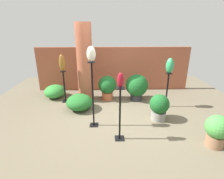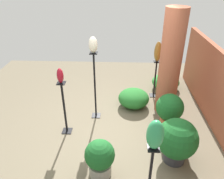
{
  "view_description": "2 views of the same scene",
  "coord_description": "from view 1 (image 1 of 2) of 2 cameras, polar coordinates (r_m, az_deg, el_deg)",
  "views": [
    {
      "loc": [
        -0.26,
        -4.14,
        2.29
      ],
      "look_at": [
        -0.12,
        0.14,
        0.74
      ],
      "focal_mm": 28.0,
      "sensor_mm": 36.0,
      "label": 1
    },
    {
      "loc": [
        3.63,
        0.17,
        3.07
      ],
      "look_at": [
        0.17,
        0.02,
        1.14
      ],
      "focal_mm": 35.0,
      "sensor_mm": 36.0,
      "label": 2
    }
  ],
  "objects": [
    {
      "name": "ground_plane",
      "position": [
        4.74,
        1.55,
        -8.99
      ],
      "size": [
        8.0,
        8.0,
        0.0
      ],
      "primitive_type": "plane",
      "color": "#6B604C"
    },
    {
      "name": "pedestal_bronze",
      "position": [
        5.7,
        -15.21,
        0.4
      ],
      "size": [
        0.2,
        0.2,
        1.01
      ],
      "color": "black",
      "rests_on": "ground"
    },
    {
      "name": "pedestal_ivory",
      "position": [
        4.08,
        -6.24,
        -2.72
      ],
      "size": [
        0.2,
        0.2,
        1.57
      ],
      "color": "black",
      "rests_on": "ground"
    },
    {
      "name": "art_vase_bronze",
      "position": [
        5.49,
        -15.97,
        8.36
      ],
      "size": [
        0.18,
        0.19,
        0.51
      ],
      "primitive_type": "ellipsoid",
      "color": "brown",
      "rests_on": "pedestal_bronze"
    },
    {
      "name": "pedestal_jade",
      "position": [
        5.39,
        17.47,
        -0.76
      ],
      "size": [
        0.2,
        0.2,
        1.04
      ],
      "color": "black",
      "rests_on": "ground"
    },
    {
      "name": "brick_wall_back",
      "position": [
        6.55,
        0.5,
        6.75
      ],
      "size": [
        5.6,
        0.12,
        1.6
      ],
      "primitive_type": "cube",
      "color": "#9E5138",
      "rests_on": "ground"
    },
    {
      "name": "pedestal_ruby",
      "position": [
        3.65,
        2.58,
        -8.83
      ],
      "size": [
        0.2,
        0.2,
        1.17
      ],
      "color": "black",
      "rests_on": "ground"
    },
    {
      "name": "potted_plant_mid_left",
      "position": [
        4.63,
        15.15,
        -5.31
      ],
      "size": [
        0.5,
        0.5,
        0.69
      ],
      "color": "gray",
      "rests_on": "ground"
    },
    {
      "name": "art_vase_ivory",
      "position": [
        3.81,
        -6.82,
        11.43
      ],
      "size": [
        0.19,
        0.18,
        0.33
      ],
      "primitive_type": "ellipsoid",
      "color": "beige",
      "rests_on": "pedestal_ivory"
    },
    {
      "name": "potted_plant_front_right",
      "position": [
        5.7,
        8.09,
        1.08
      ],
      "size": [
        0.72,
        0.72,
        0.86
      ],
      "color": "#2D2D33",
      "rests_on": "ground"
    },
    {
      "name": "art_vase_jade",
      "position": [
        5.18,
        18.36,
        7.38
      ],
      "size": [
        0.22,
        0.22,
        0.43
      ],
      "primitive_type": "ellipsoid",
      "color": "#2D9356",
      "rests_on": "pedestal_jade"
    },
    {
      "name": "foliage_bed_east",
      "position": [
        5.15,
        -10.59,
        -4.09
      ],
      "size": [
        0.75,
        0.77,
        0.45
      ],
      "primitive_type": "ellipsoid",
      "color": "#236B28",
      "rests_on": "ground"
    },
    {
      "name": "foliage_bed_west",
      "position": [
        6.24,
        -18.11,
        -0.57
      ],
      "size": [
        0.7,
        0.78,
        0.43
      ],
      "primitive_type": "ellipsoid",
      "color": "#338C38",
      "rests_on": "ground"
    },
    {
      "name": "potted_plant_mid_right",
      "position": [
        4.09,
        31.07,
        -11.2
      ],
      "size": [
        0.47,
        0.47,
        0.67
      ],
      "color": "#936B4C",
      "rests_on": "ground"
    },
    {
      "name": "brick_pillar",
      "position": [
        5.56,
        -8.88,
        8.46
      ],
      "size": [
        0.48,
        0.48,
        2.42
      ],
      "primitive_type": "cylinder",
      "color": "#9E5138",
      "rests_on": "ground"
    },
    {
      "name": "art_vase_ruby",
      "position": [
        3.34,
        2.79,
        3.07
      ],
      "size": [
        0.13,
        0.13,
        0.3
      ],
      "primitive_type": "ellipsoid",
      "color": "maroon",
      "rests_on": "pedestal_ruby"
    },
    {
      "name": "potted_plant_walkway_edge",
      "position": [
        5.67,
        -1.53,
        1.04
      ],
      "size": [
        0.58,
        0.58,
        0.81
      ],
      "color": "#B25B38",
      "rests_on": "ground"
    }
  ]
}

